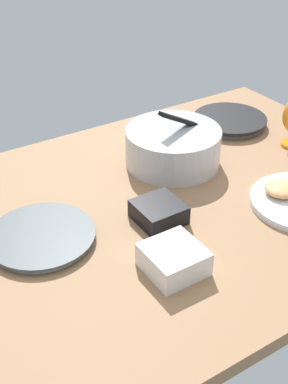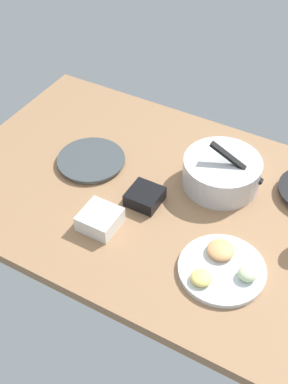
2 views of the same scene
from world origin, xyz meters
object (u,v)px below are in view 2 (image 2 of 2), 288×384
Objects in this scene: dinner_plate_left at (91,160)px; mixing_bowl at (222,172)px; square_bowl_black at (145,196)px; fruit_platter at (222,268)px; square_bowl_white at (100,219)px.

mixing_bowl reaches higher than dinner_plate_left.
dinner_plate_left is 0.89× the size of mixing_bowl.
dinner_plate_left is 30.80cm from square_bowl_black.
fruit_platter reaches higher than dinner_plate_left.
mixing_bowl is 1.06× the size of fruit_platter.
square_bowl_white is 19.66cm from square_bowl_black.
fruit_platter is at bearing -66.09° from mixing_bowl.
square_bowl_black is at bearing -132.08° from mixing_bowl.
dinner_plate_left is 52.13cm from mixing_bowl.
square_bowl_black is at bearing 66.19° from square_bowl_white.
mixing_bowl is at bearing 113.91° from fruit_platter.
mixing_bowl reaches higher than square_bowl_white.
dinner_plate_left is 2.10× the size of square_bowl_white.
square_bowl_white is at bearing -113.81° from square_bowl_black.
square_bowl_white is at bearing -176.58° from fruit_platter.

